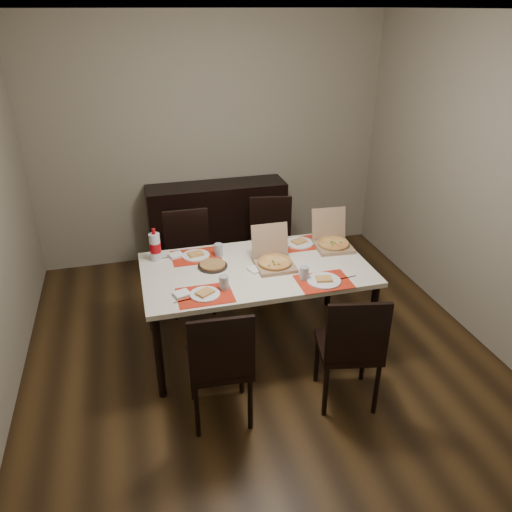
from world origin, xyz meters
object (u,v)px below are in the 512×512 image
object	(u,v)px
chair_near_right	(351,346)
chair_far_left	(189,256)
dining_table	(256,274)
sideboard	(218,223)
soda_bottle	(155,247)
chair_far_right	(271,240)
pizza_box_center	(274,260)
dip_bowl	(263,254)
chair_near_left	(220,362)

from	to	relation	value
chair_near_right	chair_far_left	bearing A→B (deg)	117.90
chair_far_left	dining_table	bearing A→B (deg)	-61.81
chair_far_left	sideboard	bearing A→B (deg)	62.98
chair_near_right	soda_bottle	xyz separation A→B (m)	(-1.21, 1.20, 0.36)
dining_table	chair_far_right	world-z (taller)	chair_far_right
chair_near_right	chair_far_right	bearing A→B (deg)	91.26
chair_far_left	pizza_box_center	bearing A→B (deg)	-54.55
sideboard	chair_near_right	world-z (taller)	chair_near_right
chair_far_right	dip_bowl	size ratio (longest dim) A/B	8.67
dining_table	pizza_box_center	xyz separation A→B (m)	(0.15, -0.00, 0.12)
chair_near_left	chair_far_left	world-z (taller)	same
sideboard	pizza_box_center	world-z (taller)	pizza_box_center
sideboard	chair_far_right	world-z (taller)	chair_far_right
dining_table	chair_near_left	bearing A→B (deg)	-119.75
chair_near_left	chair_far_left	distance (m)	1.61
chair_far_right	soda_bottle	distance (m)	1.37
sideboard	dining_table	distance (m)	1.68
chair_near_right	soda_bottle	world-z (taller)	soda_bottle
dining_table	chair_far_left	distance (m)	0.94
dining_table	chair_near_right	xyz separation A→B (m)	(0.45, -0.86, -0.17)
sideboard	chair_far_right	distance (m)	0.83
sideboard	chair_far_left	bearing A→B (deg)	-117.02
chair_near_left	dip_bowl	size ratio (longest dim) A/B	8.67
chair_far_left	soda_bottle	size ratio (longest dim) A/B	3.37
sideboard	chair_near_left	size ratio (longest dim) A/B	1.61
chair_far_left	soda_bottle	xyz separation A→B (m)	(-0.32, -0.47, 0.36)
sideboard	chair_near_left	xyz separation A→B (m)	(-0.46, -2.46, 0.06)
dining_table	chair_near_right	size ratio (longest dim) A/B	1.94
dining_table	chair_near_left	size ratio (longest dim) A/B	1.94
chair_far_left	chair_far_right	world-z (taller)	same
sideboard	pizza_box_center	size ratio (longest dim) A/B	4.46
chair_near_left	chair_far_right	distance (m)	1.95
chair_near_right	pizza_box_center	xyz separation A→B (m)	(-0.31, 0.86, 0.29)
chair_near_left	chair_near_right	size ratio (longest dim) A/B	1.00
chair_far_right	pizza_box_center	xyz separation A→B (m)	(-0.27, -0.95, 0.29)
chair_near_left	chair_near_right	distance (m)	0.91
dining_table	soda_bottle	bearing A→B (deg)	155.90
dining_table	chair_far_left	xyz separation A→B (m)	(-0.43, 0.81, -0.17)
sideboard	dip_bowl	xyz separation A→B (m)	(0.11, -1.47, 0.31)
chair_far_right	soda_bottle	size ratio (longest dim) A/B	3.37
chair_far_left	dip_bowl	xyz separation A→B (m)	(0.54, -0.61, 0.25)
pizza_box_center	soda_bottle	bearing A→B (deg)	159.18
chair_near_right	chair_far_right	distance (m)	1.81
chair_far_left	soda_bottle	world-z (taller)	soda_bottle
chair_near_left	chair_far_right	xyz separation A→B (m)	(0.87, 1.75, 0.00)
chair_far_left	chair_far_right	bearing A→B (deg)	9.22
chair_far_left	soda_bottle	distance (m)	0.67
chair_far_right	chair_near_left	bearing A→B (deg)	-116.43
soda_bottle	chair_far_left	bearing A→B (deg)	55.61
chair_far_left	chair_near_right	bearing A→B (deg)	-62.10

